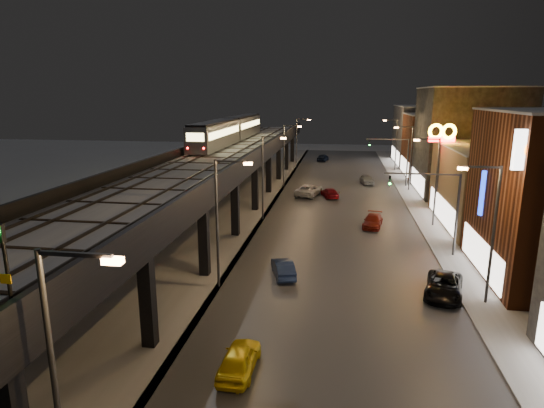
{
  "coord_description": "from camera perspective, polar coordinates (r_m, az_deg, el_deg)",
  "views": [
    {
      "loc": [
        7.49,
        -15.74,
        13.12
      ],
      "look_at": [
        2.36,
        17.67,
        5.0
      ],
      "focal_mm": 30.0,
      "sensor_mm": 36.0,
      "label": 1
    }
  ],
  "objects": [
    {
      "name": "subway_train",
      "position": [
        66.94,
        -5.19,
        9.29
      ],
      "size": [
        2.75,
        33.01,
        3.29
      ],
      "color": "gray",
      "rests_on": "viaduct_trackbed"
    },
    {
      "name": "sign_mcdonalds",
      "position": [
        52.07,
        20.51,
        7.37
      ],
      "size": [
        3.03,
        0.75,
        10.19
      ],
      "color": "#38383A",
      "rests_on": "ground"
    },
    {
      "name": "streetlight_left_1",
      "position": [
        30.83,
        -6.45,
        -1.4
      ],
      "size": [
        2.57,
        0.28,
        9.0
      ],
      "color": "#38383A",
      "rests_on": "ground"
    },
    {
      "name": "streetlight_right_3",
      "position": [
        65.87,
        16.82,
        6.06
      ],
      "size": [
        2.56,
        0.28,
        9.0
      ],
      "color": "#38383A",
      "rests_on": "ground"
    },
    {
      "name": "building_c",
      "position": [
        51.31,
        27.34,
        1.84
      ],
      "size": [
        12.2,
        15.2,
        8.16
      ],
      "color": "#796345",
      "rests_on": "ground"
    },
    {
      "name": "streetlight_left_3",
      "position": [
        65.69,
        1.75,
        6.61
      ],
      "size": [
        2.57,
        0.28,
        9.0
      ],
      "color": "#38383A",
      "rests_on": "ground"
    },
    {
      "name": "streetlight_left_0",
      "position": [
        15.49,
        -24.93,
        -18.46
      ],
      "size": [
        2.57,
        0.28,
        9.0
      ],
      "color": "#38383A",
      "rests_on": "ground"
    },
    {
      "name": "car_mid_silver",
      "position": [
        60.63,
        4.63,
        1.71
      ],
      "size": [
        3.71,
        5.95,
        1.54
      ],
      "primitive_type": "imported",
      "rotation": [
        0.0,
        0.0,
        2.92
      ],
      "color": "silver",
      "rests_on": "ground"
    },
    {
      "name": "car_onc_red",
      "position": [
        69.98,
        11.79,
        2.98
      ],
      "size": [
        2.24,
        4.2,
        1.36
      ],
      "primitive_type": "imported",
      "rotation": [
        0.0,
        0.0,
        0.17
      ],
      "color": "gray",
      "rests_on": "ground"
    },
    {
      "name": "elevated_viaduct",
      "position": [
        50.02,
        -7.05,
        4.78
      ],
      "size": [
        9.0,
        100.0,
        6.3
      ],
      "color": "black",
      "rests_on": "ground"
    },
    {
      "name": "traffic_light_rig_a",
      "position": [
        39.6,
        20.67,
        0.05
      ],
      "size": [
        6.1,
        0.34,
        7.0
      ],
      "color": "#38383A",
      "rests_on": "ground"
    },
    {
      "name": "rail_signal",
      "position": [
        15.31,
        -30.76,
        -5.22
      ],
      "size": [
        0.34,
        0.42,
        2.94
      ],
      "color": "black",
      "rests_on": "viaduct_trackbed"
    },
    {
      "name": "streetlight_right_4",
      "position": [
        83.62,
        15.17,
        7.64
      ],
      "size": [
        2.56,
        0.28,
        9.0
      ],
      "color": "#38383A",
      "rests_on": "ground"
    },
    {
      "name": "car_far_white",
      "position": [
        93.29,
        6.4,
        5.79
      ],
      "size": [
        2.52,
        4.5,
        1.45
      ],
      "primitive_type": "imported",
      "rotation": [
        0.0,
        0.0,
        2.94
      ],
      "color": "black",
      "rests_on": "ground"
    },
    {
      "name": "under_viaduct_pavement",
      "position": [
        54.11,
        -5.98,
        -0.57
      ],
      "size": [
        11.0,
        120.0,
        0.06
      ],
      "primitive_type": "cube",
      "color": "#9FA1A8",
      "rests_on": "ground"
    },
    {
      "name": "sign_carwash",
      "position": [
        37.43,
        25.62,
        0.29
      ],
      "size": [
        1.49,
        0.35,
        7.74
      ],
      "color": "#38383A",
      "rests_on": "ground"
    },
    {
      "name": "sign_citgo",
      "position": [
        30.7,
        29.68,
        3.3
      ],
      "size": [
        2.36,
        0.39,
        11.22
      ],
      "color": "#38383A",
      "rests_on": "ground"
    },
    {
      "name": "building_d",
      "position": [
        66.11,
        23.33,
        7.17
      ],
      "size": [
        12.2,
        13.2,
        14.16
      ],
      "color": "#2F2F30",
      "rests_on": "ground"
    },
    {
      "name": "viaduct_trackbed",
      "position": [
        50.03,
        -7.04,
        5.67
      ],
      "size": [
        8.4,
        100.0,
        0.32
      ],
      "color": "#B2B7C1",
      "rests_on": "elevated_viaduct"
    },
    {
      "name": "viaduct_parapet_streetside",
      "position": [
        49.01,
        -2.11,
        6.15
      ],
      "size": [
        0.3,
        100.0,
        1.1
      ],
      "primitive_type": "cube",
      "color": "black",
      "rests_on": "elevated_viaduct"
    },
    {
      "name": "car_onc_dark",
      "position": [
        32.78,
        20.76,
        -9.7
      ],
      "size": [
        3.42,
        5.37,
        1.38
      ],
      "primitive_type": "imported",
      "rotation": [
        0.0,
        0.0,
        -0.24
      ],
      "color": "black",
      "rests_on": "ground"
    },
    {
      "name": "car_near_white",
      "position": [
        33.9,
        1.41,
        -8.11
      ],
      "size": [
        2.4,
        4.07,
        1.27
      ],
      "primitive_type": "imported",
      "rotation": [
        0.0,
        0.0,
        3.44
      ],
      "color": "navy",
      "rests_on": "ground"
    },
    {
      "name": "traffic_light_rig_b",
      "position": [
        68.79,
        15.71,
        5.81
      ],
      "size": [
        6.1,
        0.34,
        7.0
      ],
      "color": "#38383A",
      "rests_on": "ground"
    },
    {
      "name": "streetlight_right_2",
      "position": [
        48.29,
        19.66,
        3.32
      ],
      "size": [
        2.56,
        0.28,
        9.0
      ],
      "color": "#38383A",
      "rests_on": "ground"
    },
    {
      "name": "streetlight_right_1",
      "position": [
        31.2,
        25.65,
        -2.5
      ],
      "size": [
        2.56,
        0.28,
        9.0
      ],
      "color": "#38383A",
      "rests_on": "ground"
    },
    {
      "name": "streetlight_left_4",
      "position": [
        83.49,
        3.28,
        8.07
      ],
      "size": [
        2.57,
        0.28,
        9.0
      ],
      "color": "#38383A",
      "rests_on": "ground"
    },
    {
      "name": "road_surface",
      "position": [
        52.4,
        8.46,
        -1.11
      ],
      "size": [
        17.0,
        120.0,
        0.06
      ],
      "primitive_type": "cube",
      "color": "#46474D",
      "rests_on": "ground"
    },
    {
      "name": "sidewalk_right",
      "position": [
        53.34,
        19.26,
        -1.43
      ],
      "size": [
        4.0,
        120.0,
        0.14
      ],
      "primitive_type": "cube",
      "color": "#9FA1A8",
      "rests_on": "ground"
    },
    {
      "name": "viaduct_parapet_far",
      "position": [
        51.34,
        -11.75,
        6.22
      ],
      "size": [
        0.3,
        100.0,
        1.1
      ],
      "primitive_type": "cube",
      "color": "black",
      "rests_on": "elevated_viaduct"
    },
    {
      "name": "building_f",
      "position": [
        93.51,
        19.06,
        8.15
      ],
      "size": [
        12.2,
        16.2,
        11.16
      ],
      "color": "#47474C",
      "rests_on": "ground"
    },
    {
      "name": "car_mid_dark",
      "position": [
        59.92,
        7.26,
        1.35
      ],
      "size": [
        2.78,
        4.52,
        1.22
      ],
      "primitive_type": "imported",
      "rotation": [
        0.0,
        0.0,
        3.41
      ],
      "color": "maroon",
      "rests_on": "ground"
    },
    {
      "name": "streetlight_left_2",
      "position": [
        48.05,
        -0.88,
        4.06
      ],
      "size": [
        2.57,
        0.28,
        9.0
      ],
      "color": "#38383A",
      "rests_on": "ground"
    },
    {
      "name": "car_onc_white",
      "position": [
        47.26,
        12.53,
        -2.16
      ],
      "size": [
        2.43,
        4.5,
        1.24
      ],
      "primitive_type": "imported",
      "rotation": [
        0.0,
        0.0,
        -0.17
      ],
      "color": "maroon",
      "rests_on": "ground"
    },
    {
      "name": "car_taxi",
      "position": [
        23.22,
        -4.14,
        -18.95
      ],
      "size": [
        1.67,
        3.97,
        1.34
      ],
      "primitive_type": "imported",
      "rotation": [
        0.0,
        0.0,
        3.12
      ],
      "color": "#E1BB08",
      "rests_on": "ground"
    },
    {
      "name": "building_e",
      "position": [
        79.87,
        20.76,
        6.86
      ],
      "size": [
        12.2,
        12.2,
        10.16
      ],
      "color": "brown",
      "rests_on": "ground"
    }
  ]
}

